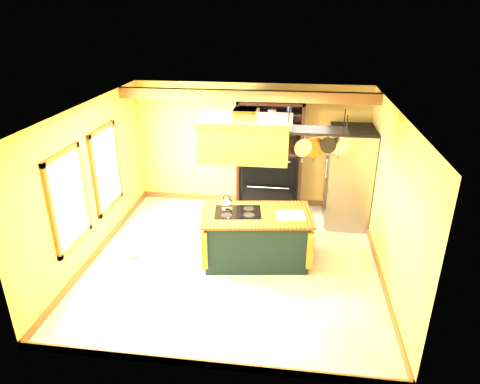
% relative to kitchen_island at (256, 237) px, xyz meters
% --- Properties ---
extents(floor, '(5.00, 5.00, 0.00)m').
position_rel_kitchen_island_xyz_m(floor, '(-0.37, -0.06, -0.47)').
color(floor, beige).
rests_on(floor, ground).
extents(ceiling, '(5.00, 5.00, 0.00)m').
position_rel_kitchen_island_xyz_m(ceiling, '(-0.37, -0.06, 2.23)').
color(ceiling, white).
rests_on(ceiling, wall_back).
extents(wall_back, '(5.00, 0.02, 2.70)m').
position_rel_kitchen_island_xyz_m(wall_back, '(-0.37, 2.44, 0.88)').
color(wall_back, gold).
rests_on(wall_back, floor).
extents(wall_front, '(5.00, 0.02, 2.70)m').
position_rel_kitchen_island_xyz_m(wall_front, '(-0.37, -2.56, 0.88)').
color(wall_front, gold).
rests_on(wall_front, floor).
extents(wall_left, '(0.02, 5.00, 2.70)m').
position_rel_kitchen_island_xyz_m(wall_left, '(-2.87, -0.06, 0.88)').
color(wall_left, gold).
rests_on(wall_left, floor).
extents(wall_right, '(0.02, 5.00, 2.70)m').
position_rel_kitchen_island_xyz_m(wall_right, '(2.13, -0.06, 0.88)').
color(wall_right, gold).
rests_on(wall_right, floor).
extents(ceiling_beam, '(5.00, 0.15, 0.20)m').
position_rel_kitchen_island_xyz_m(ceiling_beam, '(-0.37, 1.64, 2.12)').
color(ceiling_beam, brown).
rests_on(ceiling_beam, ceiling).
extents(window_near, '(0.06, 1.06, 1.56)m').
position_rel_kitchen_island_xyz_m(window_near, '(-2.84, -0.86, 0.93)').
color(window_near, brown).
rests_on(window_near, wall_left).
extents(window_far, '(0.06, 1.06, 1.56)m').
position_rel_kitchen_island_xyz_m(window_far, '(-2.84, 0.54, 0.93)').
color(window_far, brown).
rests_on(window_far, wall_left).
extents(kitchen_island, '(2.00, 1.29, 1.11)m').
position_rel_kitchen_island_xyz_m(kitchen_island, '(0.00, 0.00, 0.00)').
color(kitchen_island, '#132A2C').
rests_on(kitchen_island, floor).
extents(range_hood, '(1.47, 0.83, 0.80)m').
position_rel_kitchen_island_xyz_m(range_hood, '(-0.20, -0.00, 1.78)').
color(range_hood, gold).
rests_on(range_hood, ceiling).
extents(pot_rack, '(1.03, 0.47, 0.76)m').
position_rel_kitchen_island_xyz_m(pot_rack, '(0.91, 0.01, 1.82)').
color(pot_rack, black).
rests_on(pot_rack, ceiling).
extents(refrigerator, '(0.85, 1.00, 1.96)m').
position_rel_kitchen_island_xyz_m(refrigerator, '(1.69, 1.73, 0.49)').
color(refrigerator, gray).
rests_on(refrigerator, floor).
extents(hutch, '(1.37, 0.62, 2.42)m').
position_rel_kitchen_island_xyz_m(hutch, '(0.08, 2.18, 0.45)').
color(hutch, black).
rests_on(hutch, floor).
extents(floor_register, '(0.30, 0.19, 0.01)m').
position_rel_kitchen_island_xyz_m(floor_register, '(-2.23, -0.21, -0.46)').
color(floor_register, black).
rests_on(floor_register, floor).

